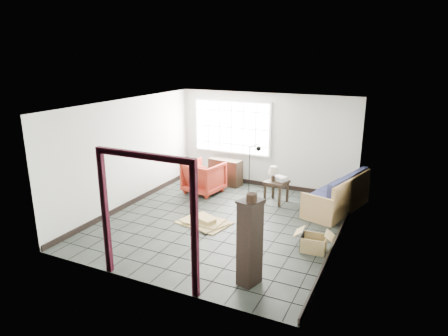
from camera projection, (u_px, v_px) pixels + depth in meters
The scene contains 15 objects.
ground at pixel (222, 222), 8.89m from camera, with size 5.50×5.50×0.00m, color black.
room_shell at pixel (223, 148), 8.44m from camera, with size 5.02×5.52×2.61m.
window_panel at pixel (232, 127), 11.19m from camera, with size 2.32×0.08×1.52m.
doorway_trim at pixel (146, 204), 6.16m from camera, with size 1.80×0.08×2.20m.
futon_sofa at pixel (339, 197), 9.43m from camera, with size 1.29×2.19×0.91m.
armchair at pixel (204, 176), 10.62m from camera, with size 0.91×0.85×0.93m, color maroon.
side_table at pixel (276, 185), 9.90m from camera, with size 0.60×0.60×0.56m.
table_lamp at pixel (273, 171), 9.79m from camera, with size 0.28×0.28×0.38m.
projector at pixel (280, 179), 9.88m from camera, with size 0.37×0.33×0.11m.
floor_lamp at pixel (253, 171), 9.88m from camera, with size 0.46×0.30×1.51m.
console_shelf at pixel (225, 172), 11.30m from camera, with size 0.99×0.49×0.74m.
tall_shelf at pixel (250, 242), 6.33m from camera, with size 0.40×0.46×1.45m.
pot at pixel (252, 198), 6.06m from camera, with size 0.20×0.20×0.12m.
open_box at pixel (314, 243), 7.55m from camera, with size 0.76×0.40×0.42m.
cardboard_pile at pixel (205, 222), 8.78m from camera, with size 1.21×1.01×0.16m.
Camera 1 is at (3.57, -7.38, 3.64)m, focal length 32.00 mm.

